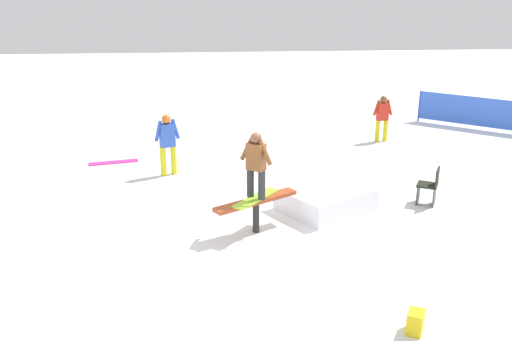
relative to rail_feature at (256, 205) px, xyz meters
The scene contains 10 objects.
ground_plane 0.60m from the rail_feature, ahead, with size 60.00×60.00×0.00m, color white.
rail_feature is the anchor object (origin of this frame).
snow_kicker_ramp 1.96m from the rail_feature, 147.77° to the right, with size 1.80×1.50×0.51m, color white.
main_rider_on_rail 0.81m from the rail_feature, ahead, with size 1.05×1.19×1.38m.
bystander_red 7.90m from the rail_feature, 124.98° to the right, with size 0.65×0.24×1.46m.
bystander_blue 4.25m from the rail_feature, 62.19° to the right, with size 0.67×0.35×1.62m.
loose_snowboard_magenta 6.12m from the rail_feature, 53.77° to the right, with size 1.35×0.28×0.02m, color #D22A91.
folding_chair 4.21m from the rail_feature, 164.06° to the right, with size 0.60×0.60×0.88m.
backpack_on_snow 4.21m from the rail_feature, 118.77° to the left, with size 0.30×0.22×0.34m, color yellow.
safety_fence 11.33m from the rail_feature, 138.53° to the right, with size 3.71×3.05×1.10m.
Camera 1 is at (0.90, 10.58, 4.90)m, focal length 40.00 mm.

